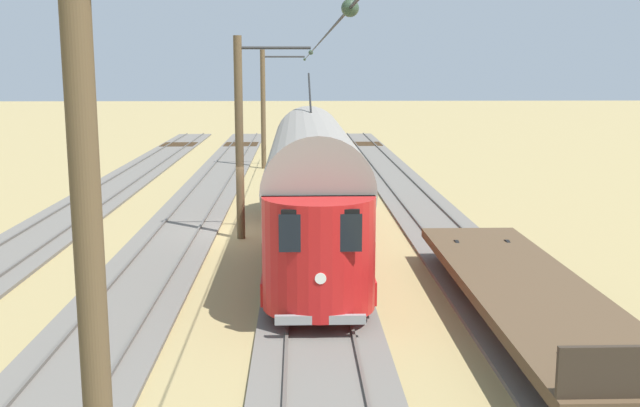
# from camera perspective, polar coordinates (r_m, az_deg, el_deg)

# --- Properties ---
(ground_plane) EXTENTS (220.00, 220.00, 0.00)m
(ground_plane) POSITION_cam_1_polar(r_m,az_deg,el_deg) (26.34, -5.84, -2.37)
(ground_plane) COLOR #9E8956
(track_streetcar_siding) EXTENTS (2.80, 80.00, 0.18)m
(track_streetcar_siding) POSITION_cam_1_polar(r_m,az_deg,el_deg) (27.07, 9.30, -1.99)
(track_streetcar_siding) COLOR #666059
(track_streetcar_siding) RESTS_ON ground
(track_adjacent_siding) EXTENTS (2.80, 80.00, 0.18)m
(track_adjacent_siding) POSITION_cam_1_polar(r_m,az_deg,el_deg) (26.57, -0.72, -2.08)
(track_adjacent_siding) COLOR #666059
(track_adjacent_siding) RESTS_ON ground
(track_third_siding) EXTENTS (2.80, 80.00, 0.18)m
(track_third_siding) POSITION_cam_1_polar(r_m,az_deg,el_deg) (26.90, -10.81, -2.11)
(track_third_siding) COLOR #666059
(track_third_siding) RESTS_ON ground
(track_outer_siding) EXTENTS (2.80, 80.00, 0.18)m
(track_outer_siding) POSITION_cam_1_polar(r_m,az_deg,el_deg) (28.03, -20.37, -2.08)
(track_outer_siding) COLOR #666059
(track_outer_siding) RESTS_ON ground
(vintage_streetcar) EXTENTS (2.65, 16.20, 5.43)m
(vintage_streetcar) POSITION_cam_1_polar(r_m,az_deg,el_deg) (23.26, -0.60, 1.65)
(vintage_streetcar) COLOR red
(vintage_streetcar) RESTS_ON ground
(flatcar_adjacent) EXTENTS (2.80, 12.04, 1.60)m
(flatcar_adjacent) POSITION_cam_1_polar(r_m,az_deg,el_deg) (17.31, 15.83, -6.52)
(flatcar_adjacent) COLOR brown
(flatcar_adjacent) RESTS_ON ground
(catenary_pole_foreground) EXTENTS (2.64, 0.28, 6.84)m
(catenary_pole_foreground) POSITION_cam_1_polar(r_m,az_deg,el_deg) (43.35, -4.30, 7.40)
(catenary_pole_foreground) COLOR brown
(catenary_pole_foreground) RESTS_ON ground
(catenary_pole_mid_near) EXTENTS (2.64, 0.28, 6.84)m
(catenary_pole_mid_near) POSITION_cam_1_polar(r_m,az_deg,el_deg) (25.17, -6.08, 5.28)
(catenary_pole_mid_near) COLOR brown
(catenary_pole_mid_near) RESTS_ON ground
(catenary_pole_mid_far) EXTENTS (2.64, 0.28, 6.84)m
(catenary_pole_mid_far) POSITION_cam_1_polar(r_m,az_deg,el_deg) (7.34, -16.60, -7.48)
(catenary_pole_mid_far) COLOR brown
(catenary_pole_mid_far) RESTS_ON ground
(overhead_wire_run) EXTENTS (2.43, 40.50, 0.18)m
(overhead_wire_run) POSITION_cam_1_polar(r_m,az_deg,el_deg) (25.68, -0.84, 11.52)
(overhead_wire_run) COLOR black
(overhead_wire_run) RESTS_ON ground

